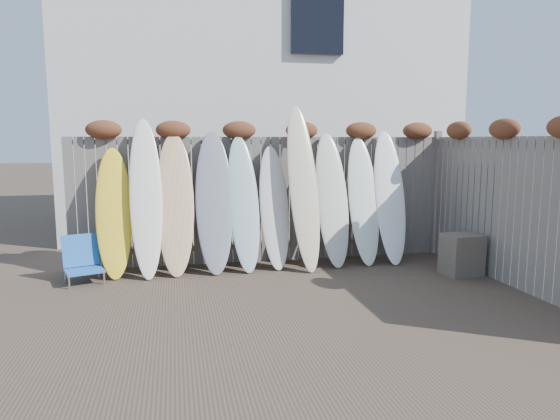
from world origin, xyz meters
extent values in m
plane|color=#493A2D|center=(0.00, 0.00, 0.00)|extent=(80.00, 80.00, 0.00)
cube|color=slate|center=(0.00, 2.40, 1.00)|extent=(6.00, 0.10, 2.00)
cube|color=slate|center=(3.00, 2.40, 1.05)|extent=(0.10, 0.10, 2.10)
ellipsoid|color=brown|center=(-2.40, 2.36, 2.10)|extent=(0.52, 0.28, 0.28)
ellipsoid|color=brown|center=(-1.40, 2.36, 2.10)|extent=(0.52, 0.28, 0.28)
ellipsoid|color=brown|center=(-0.40, 2.36, 2.10)|extent=(0.52, 0.28, 0.28)
ellipsoid|color=brown|center=(0.60, 2.36, 2.10)|extent=(0.52, 0.28, 0.28)
ellipsoid|color=brown|center=(1.60, 2.36, 2.10)|extent=(0.52, 0.28, 0.28)
ellipsoid|color=brown|center=(2.60, 2.36, 2.10)|extent=(0.52, 0.28, 0.28)
cube|color=slate|center=(3.00, 0.20, 1.00)|extent=(0.10, 4.40, 2.00)
ellipsoid|color=brown|center=(2.96, 0.60, 2.10)|extent=(0.28, 0.56, 0.28)
ellipsoid|color=brown|center=(2.96, 1.70, 2.10)|extent=(0.28, 0.56, 0.28)
cube|color=silver|center=(0.50, 6.50, 3.00)|extent=(8.00, 5.00, 6.00)
cube|color=black|center=(1.30, 3.95, 4.20)|extent=(1.00, 0.12, 1.30)
cube|color=blue|center=(-2.65, 1.63, 0.18)|extent=(0.59, 0.55, 0.03)
cube|color=#2460B5|center=(-2.72, 1.85, 0.42)|extent=(0.50, 0.29, 0.44)
cylinder|color=silver|center=(-2.80, 1.39, 0.09)|extent=(0.03, 0.03, 0.18)
cylinder|color=#A6A5AD|center=(-2.92, 1.73, 0.09)|extent=(0.03, 0.03, 0.18)
cylinder|color=#BBBBC3|center=(-2.38, 1.53, 0.09)|extent=(0.03, 0.03, 0.18)
cylinder|color=#A7A7AE|center=(-2.50, 1.87, 0.09)|extent=(0.03, 0.03, 0.18)
cube|color=#705C54|center=(2.65, 0.97, 0.30)|extent=(0.55, 0.47, 0.60)
cube|color=#362E21|center=(3.08, 1.21, 0.83)|extent=(0.12, 1.10, 1.66)
ellipsoid|color=yellow|center=(-2.27, 1.98, 0.92)|extent=(0.54, 0.69, 1.85)
ellipsoid|color=white|center=(-1.81, 1.94, 1.14)|extent=(0.50, 0.82, 2.27)
ellipsoid|color=#FFC984|center=(-1.41, 1.96, 1.03)|extent=(0.55, 0.73, 2.06)
ellipsoid|color=gray|center=(-0.84, 1.96, 1.05)|extent=(0.57, 0.75, 2.09)
ellipsoid|color=#9AB9C2|center=(-0.40, 1.96, 1.01)|extent=(0.53, 0.76, 2.02)
ellipsoid|color=silver|center=(0.08, 2.00, 0.93)|extent=(0.47, 0.68, 1.87)
ellipsoid|color=beige|center=(0.51, 1.88, 1.25)|extent=(0.53, 0.90, 2.49)
ellipsoid|color=silver|center=(1.00, 1.98, 1.03)|extent=(0.54, 0.75, 2.06)
ellipsoid|color=white|center=(1.52, 1.99, 1.00)|extent=(0.49, 0.71, 2.00)
ellipsoid|color=white|center=(1.96, 1.97, 1.05)|extent=(0.52, 0.76, 2.10)
camera|label=1|loc=(-1.40, -5.41, 1.96)|focal=32.00mm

